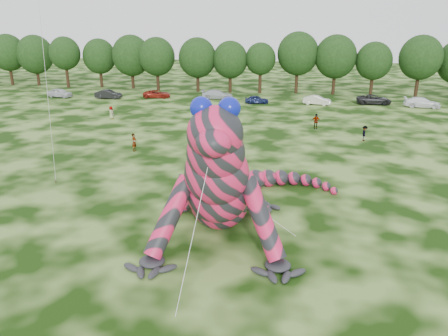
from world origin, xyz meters
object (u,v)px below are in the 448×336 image
spectator_2 (365,133)px  car_0 (60,93)px  spectator_0 (134,142)px  car_6 (374,100)px  car_3 (217,94)px  tree_9 (260,68)px  tree_2 (36,60)px  car_1 (108,94)px  spectator_3 (316,121)px  tree_3 (66,62)px  spectator_5 (208,146)px  tree_4 (100,63)px  tree_12 (373,69)px  spectator_1 (199,127)px  tree_11 (335,65)px  car_5 (317,100)px  tree_6 (157,64)px  car_7 (422,103)px  tree_13 (419,67)px  car_4 (257,100)px  spectator_4 (111,113)px  tree_8 (230,67)px  tree_10 (297,63)px  tree_7 (198,65)px  car_2 (157,94)px  tree_5 (132,62)px  tree_1 (9,60)px  inflatable_gecko (221,156)px

spectator_2 → car_0: bearing=71.1°
spectator_0 → car_6: bearing=-37.8°
car_3 → car_6: car_3 is taller
tree_9 → spectator_0: size_ratio=4.81×
tree_2 → car_1: bearing=-30.3°
spectator_3 → spectator_2: bearing=-45.7°
tree_3 → spectator_5: tree_3 is taller
tree_4 → tree_12: (49.65, -0.97, -0.04)m
tree_2 → tree_4: size_ratio=1.06×
car_1 → spectator_1: size_ratio=2.44×
tree_3 → tree_11: size_ratio=0.94×
car_0 → car_5: car_0 is taller
tree_4 → tree_6: (12.08, -2.03, 0.22)m
car_7 → tree_13: bearing=-0.4°
car_4 → spectator_4: spectator_4 is taller
tree_8 → tree_10: bearing=7.8°
tree_4 → tree_13: size_ratio=0.89×
tree_7 → car_3: (4.95, -6.86, -4.00)m
tree_8 → car_2: bearing=-144.6°
tree_5 → tree_12: size_ratio=1.09×
car_1 → spectator_2: (38.48, -19.62, 0.11)m
tree_5 → car_5: tree_5 is taller
tree_5 → car_6: 43.72m
spectator_5 → spectator_1: spectator_5 is taller
tree_10 → car_7: (18.79, -10.20, -4.51)m
tree_2 → tree_12: (63.03, -1.02, -0.34)m
car_4 → car_7: 24.51m
tree_7 → spectator_3: (20.60, -24.88, -3.83)m
spectator_4 → car_5: bearing=-122.8°
spectator_4 → spectator_1: bearing=-176.2°
spectator_1 → tree_13: bearing=-110.8°
tree_1 → tree_4: size_ratio=1.08×
car_6 → car_7: size_ratio=1.02×
car_1 → car_5: car_1 is taller
tree_1 → tree_13: 75.49m
inflatable_gecko → car_3: 45.92m
tree_6 → spectator_0: tree_6 is taller
spectator_1 → car_7: bearing=-119.5°
inflatable_gecko → spectator_4: (-20.01, 27.39, -3.59)m
tree_2 → car_7: (69.21, -10.38, -4.08)m
tree_10 → spectator_0: (-14.68, -39.45, -4.35)m
tree_11 → car_3: bearing=-156.4°
tree_8 → car_7: bearing=-15.8°
tree_2 → car_7: bearing=-8.5°
tree_3 → spectator_2: tree_3 is taller
tree_1 → tree_2: size_ratio=1.02×
tree_13 → car_7: 9.80m
inflatable_gecko → tree_8: size_ratio=1.98×
tree_5 → car_3: (18.00, -8.49, -4.16)m
tree_13 → spectator_5: 46.75m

